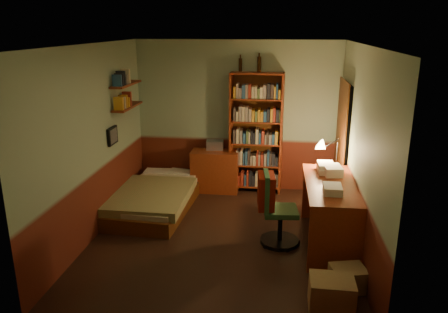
# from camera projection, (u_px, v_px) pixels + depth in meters

# --- Properties ---
(floor) EXTENTS (3.50, 4.00, 0.02)m
(floor) POSITION_uv_depth(u_px,v_px,m) (222.00, 238.00, 6.07)
(floor) COLOR black
(floor) RESTS_ON ground
(ceiling) EXTENTS (3.50, 4.00, 0.02)m
(ceiling) POSITION_uv_depth(u_px,v_px,m) (221.00, 44.00, 5.31)
(ceiling) COLOR silver
(ceiling) RESTS_ON wall_back
(wall_back) EXTENTS (3.50, 0.02, 2.60)m
(wall_back) POSITION_uv_depth(u_px,v_px,m) (237.00, 117.00, 7.59)
(wall_back) COLOR gray
(wall_back) RESTS_ON ground
(wall_left) EXTENTS (0.02, 4.00, 2.60)m
(wall_left) POSITION_uv_depth(u_px,v_px,m) (93.00, 143.00, 5.91)
(wall_left) COLOR gray
(wall_left) RESTS_ON ground
(wall_right) EXTENTS (0.02, 4.00, 2.60)m
(wall_right) POSITION_uv_depth(u_px,v_px,m) (360.00, 152.00, 5.47)
(wall_right) COLOR gray
(wall_right) RESTS_ON ground
(wall_front) EXTENTS (3.50, 0.02, 2.60)m
(wall_front) POSITION_uv_depth(u_px,v_px,m) (190.00, 209.00, 3.78)
(wall_front) COLOR gray
(wall_front) RESTS_ON ground
(doorway) EXTENTS (0.06, 0.90, 2.00)m
(doorway) POSITION_uv_depth(u_px,v_px,m) (342.00, 147.00, 6.79)
(doorway) COLOR black
(doorway) RESTS_ON ground
(door_trim) EXTENTS (0.02, 0.98, 2.08)m
(door_trim) POSITION_uv_depth(u_px,v_px,m) (340.00, 147.00, 6.80)
(door_trim) COLOR #47230C
(door_trim) RESTS_ON ground
(bed) EXTENTS (1.18, 2.05, 0.59)m
(bed) POSITION_uv_depth(u_px,v_px,m) (155.00, 190.00, 6.96)
(bed) COLOR olive
(bed) RESTS_ON ground
(dresser) EXTENTS (0.82, 0.42, 0.73)m
(dresser) POSITION_uv_depth(u_px,v_px,m) (215.00, 171.00, 7.68)
(dresser) COLOR maroon
(dresser) RESTS_ON ground
(mini_stereo) EXTENTS (0.32, 0.26, 0.16)m
(mini_stereo) POSITION_uv_depth(u_px,v_px,m) (215.00, 145.00, 7.67)
(mini_stereo) COLOR #B2B2B7
(mini_stereo) RESTS_ON dresser
(bookshelf) EXTENTS (0.91, 0.34, 2.08)m
(bookshelf) POSITION_uv_depth(u_px,v_px,m) (256.00, 134.00, 7.47)
(bookshelf) COLOR maroon
(bookshelf) RESTS_ON ground
(bottle_left) EXTENTS (0.07, 0.07, 0.22)m
(bottle_left) POSITION_uv_depth(u_px,v_px,m) (240.00, 65.00, 7.28)
(bottle_left) COLOR black
(bottle_left) RESTS_ON bookshelf
(bottle_right) EXTENTS (0.09, 0.09, 0.25)m
(bottle_right) POSITION_uv_depth(u_px,v_px,m) (259.00, 64.00, 7.24)
(bottle_right) COLOR black
(bottle_right) RESTS_ON bookshelf
(desk) EXTENTS (0.68, 1.61, 0.86)m
(desk) POSITION_uv_depth(u_px,v_px,m) (329.00, 213.00, 5.80)
(desk) COLOR maroon
(desk) RESTS_ON ground
(paper_stack) EXTENTS (0.27, 0.34, 0.13)m
(paper_stack) POSITION_uv_depth(u_px,v_px,m) (332.00, 170.00, 5.97)
(paper_stack) COLOR silver
(paper_stack) RESTS_ON desk
(desk_lamp) EXTENTS (0.22, 0.22, 0.67)m
(desk_lamp) POSITION_uv_depth(u_px,v_px,m) (338.00, 143.00, 6.31)
(desk_lamp) COLOR black
(desk_lamp) RESTS_ON desk
(office_chair) EXTENTS (0.49, 0.44, 0.90)m
(office_chair) POSITION_uv_depth(u_px,v_px,m) (281.00, 212.00, 5.78)
(office_chair) COLOR #305C32
(office_chair) RESTS_ON ground
(red_jacket) EXTENTS (0.35, 0.43, 0.45)m
(red_jacket) POSITION_uv_depth(u_px,v_px,m) (265.00, 164.00, 5.57)
(red_jacket) COLOR maroon
(red_jacket) RESTS_ON office_chair
(wall_shelf_lower) EXTENTS (0.20, 0.90, 0.03)m
(wall_shelf_lower) POSITION_uv_depth(u_px,v_px,m) (128.00, 107.00, 6.85)
(wall_shelf_lower) COLOR maroon
(wall_shelf_lower) RESTS_ON wall_left
(wall_shelf_upper) EXTENTS (0.20, 0.90, 0.03)m
(wall_shelf_upper) POSITION_uv_depth(u_px,v_px,m) (126.00, 84.00, 6.75)
(wall_shelf_upper) COLOR maroon
(wall_shelf_upper) RESTS_ON wall_left
(framed_picture) EXTENTS (0.04, 0.32, 0.26)m
(framed_picture) POSITION_uv_depth(u_px,v_px,m) (112.00, 136.00, 6.48)
(framed_picture) COLOR black
(framed_picture) RESTS_ON wall_left
(cardboard_box_a) EXTENTS (0.46, 0.37, 0.34)m
(cardboard_box_a) POSITION_uv_depth(u_px,v_px,m) (331.00, 294.00, 4.50)
(cardboard_box_a) COLOR #91794D
(cardboard_box_a) RESTS_ON ground
(cardboard_box_b) EXTENTS (0.43, 0.39, 0.26)m
(cardboard_box_b) POSITION_uv_depth(u_px,v_px,m) (348.00, 278.00, 4.85)
(cardboard_box_b) COLOR #91794D
(cardboard_box_b) RESTS_ON ground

